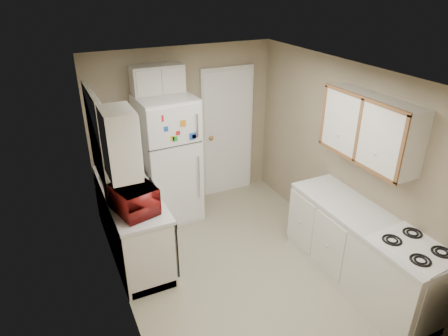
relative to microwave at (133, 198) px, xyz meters
name	(u,v)px	position (x,y,z in m)	size (l,w,h in m)	color
floor	(241,267)	(1.15, -0.43, -1.05)	(3.80, 3.80, 0.00)	#BAB497
ceiling	(246,74)	(1.15, -0.43, 1.35)	(3.80, 3.80, 0.00)	white
wall_left	(117,211)	(-0.25, -0.43, 0.15)	(3.80, 3.80, 0.00)	gray
wall_right	(342,159)	(2.55, -0.43, 0.15)	(3.80, 3.80, 0.00)	gray
wall_back	(184,128)	(1.15, 1.47, 0.15)	(2.80, 2.80, 0.00)	gray
wall_front	(365,293)	(1.15, -2.33, 0.15)	(2.80, 2.80, 0.00)	gray
left_counter	(133,221)	(0.05, 0.47, -0.60)	(0.60, 1.80, 0.90)	silver
dishwasher	(169,238)	(0.34, -0.13, -0.56)	(0.03, 0.58, 0.72)	black
sink	(126,188)	(0.05, 0.62, -0.19)	(0.54, 0.74, 0.16)	gray
microwave	(133,198)	(0.00, 0.00, 0.00)	(0.32, 0.58, 0.39)	maroon
soap_bottle	(117,164)	(0.04, 1.09, -0.05)	(0.07, 0.08, 0.17)	silver
window_blinds	(97,136)	(-0.21, 0.62, 0.55)	(0.10, 0.98, 1.08)	silver
upper_cabinet_left	(120,144)	(-0.10, -0.21, 0.75)	(0.30, 0.45, 0.70)	silver
refrigerator	(168,159)	(0.76, 1.10, -0.14)	(0.75, 0.73, 1.83)	white
cabinet_over_fridge	(157,80)	(0.75, 1.32, 0.95)	(0.70, 0.30, 0.40)	silver
interior_door	(227,133)	(1.85, 1.43, -0.03)	(0.86, 0.06, 2.08)	white
right_counter	(360,250)	(2.25, -1.23, -0.60)	(0.60, 2.00, 0.90)	silver
stove	(406,285)	(2.30, -1.84, -0.62)	(0.58, 0.71, 0.87)	white
upper_cabinet_right	(370,129)	(2.40, -0.93, 0.75)	(0.30, 1.20, 0.70)	silver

